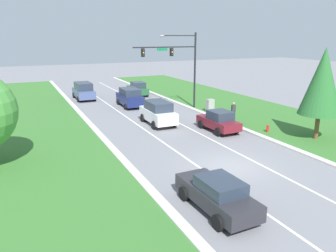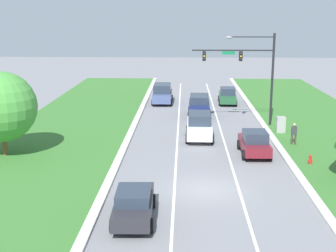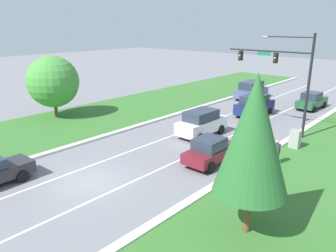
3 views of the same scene
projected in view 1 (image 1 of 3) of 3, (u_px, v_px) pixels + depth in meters
The scene contains 17 objects.
ground_plane at pixel (231, 166), 19.74m from camera, with size 160.00×160.00×0.00m, color slate.
curb_strip_right at pixel (300, 152), 22.03m from camera, with size 0.50×90.00×0.15m.
curb_strip_left at pixel (143, 182), 17.41m from camera, with size 0.50×90.00×0.15m.
grass_verge_left at pixel (38, 203), 15.28m from camera, with size 10.00×90.00×0.08m.
lane_stripe_inner_left at pixel (205, 171), 19.00m from camera, with size 0.14×81.00×0.01m.
lane_stripe_inner_right at pixel (254, 161), 20.47m from camera, with size 0.14×81.00×0.01m.
traffic_signal_mast at pixel (179, 59), 33.63m from camera, with size 6.98×0.41×7.96m.
charcoal_sedan at pixel (217, 194), 14.53m from camera, with size 2.03×4.58×1.58m.
burgundy_sedan at pixel (219, 121), 26.86m from camera, with size 2.01×4.14×1.73m.
navy_suv at pixel (130, 97), 36.32m from camera, with size 2.22×4.75×2.04m.
slate_blue_suv at pixel (84, 91), 40.44m from camera, with size 2.18×4.99×2.10m.
forest_sedan at pixel (138, 89), 43.33m from camera, with size 2.08×4.58×1.78m.
white_suv at pixel (158, 113), 28.85m from camera, with size 2.15×4.57×2.09m.
utility_cabinet at pixel (210, 106), 33.54m from camera, with size 0.70×0.60×1.37m.
pedestrian at pixel (233, 110), 30.37m from camera, with size 0.40×0.23×1.69m.
fire_hydrant at pixel (268, 129), 26.48m from camera, with size 0.34×0.20×0.70m.
conifer_near_right_tree at pixel (323, 82), 23.68m from camera, with size 3.06×3.06×6.86m.
Camera 1 is at (-11.22, -15.06, 7.56)m, focal length 35.00 mm.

